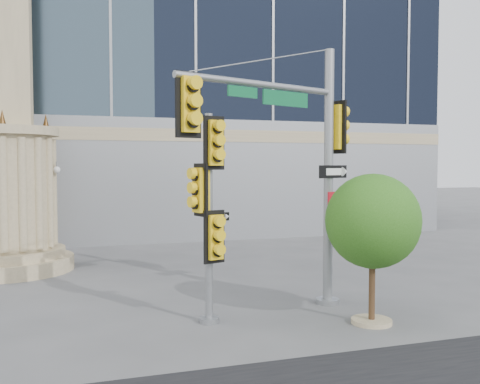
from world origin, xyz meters
name	(u,v)px	position (x,y,z in m)	size (l,w,h in m)	color
ground	(252,329)	(0.00, 0.00, 0.00)	(120.00, 120.00, 0.00)	#545456
monument	(6,115)	(-6.00, 9.00, 5.52)	(4.40, 4.40, 16.60)	tan
main_signal_pole	(296,147)	(1.54, 1.07, 4.25)	(5.10, 2.24, 6.86)	slate
secondary_signal_pole	(210,201)	(-0.83, 0.68, 2.93)	(0.93, 0.67, 4.99)	slate
street_tree	(374,225)	(2.90, -0.45, 2.36)	(2.30, 2.25, 3.58)	tan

